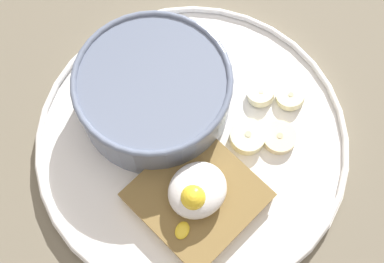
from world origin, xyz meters
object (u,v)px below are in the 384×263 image
Objects in this scene: banana_slice_left at (279,137)px; toast_slice at (197,196)px; oatmeal_bowl at (153,93)px; banana_slice_right at (248,137)px; banana_slice_front at (261,94)px; banana_slice_back at (290,97)px; poached_egg at (197,191)px.

toast_slice is at bearing -7.62° from banana_slice_left.
oatmeal_bowl reaches higher than banana_slice_right.
toast_slice is 2.13× the size of banana_slice_right.
banana_slice_front is at bearing -165.60° from toast_slice.
banana_slice_right is (6.03, -0.03, 0.09)cm from banana_slice_back.
banana_slice_right is (-7.48, -0.82, -0.25)cm from toast_slice.
banana_slice_left is at bearing 172.38° from toast_slice.
banana_slice_left is 0.69× the size of banana_slice_right.
banana_slice_right reaches higher than banana_slice_back.
toast_slice is 3.21× the size of banana_slice_front.
banana_slice_front is at bearing -165.49° from poached_egg.
banana_slice_left is 3.02cm from banana_slice_right.
oatmeal_bowl is at bearing -66.59° from banana_slice_right.
banana_slice_left is (2.03, 4.28, -0.12)cm from banana_slice_front.
banana_slice_right is at bearing 27.49° from banana_slice_front.
banana_slice_back is (-13.65, -0.85, -2.50)cm from poached_egg.
poached_egg reaches higher than banana_slice_right.
banana_slice_back is at bearing -176.66° from toast_slice.
toast_slice is at bearing 6.26° from banana_slice_right.
oatmeal_bowl is at bearing -39.47° from banana_slice_front.
banana_slice_right is at bearing -0.31° from banana_slice_back.
toast_slice is 13.54cm from banana_slice_back.
banana_slice_front is 0.96× the size of banana_slice_left.
banana_slice_front is (-11.80, -3.05, -2.48)cm from poached_egg.
poached_egg reaches higher than banana_slice_back.
toast_slice reaches higher than banana_slice_left.
banana_slice_right is (-3.77, 8.71, -2.09)cm from oatmeal_bowl.
banana_slice_back is at bearing 130.08° from banana_slice_front.
banana_slice_front is 4.74cm from banana_slice_left.
banana_slice_front is 2.88cm from banana_slice_back.
banana_slice_right is (-7.63, -0.88, -2.41)cm from poached_egg.
banana_slice_right is at bearing -173.39° from poached_egg.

